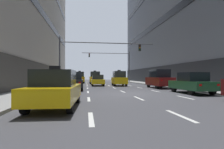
{
  "coord_description": "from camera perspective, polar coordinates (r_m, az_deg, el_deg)",
  "views": [
    {
      "loc": [
        -3.21,
        -13.9,
        1.36
      ],
      "look_at": [
        0.71,
        13.77,
        1.62
      ],
      "focal_mm": 29.29,
      "sensor_mm": 36.0,
      "label": 1
    }
  ],
  "objects": [
    {
      "name": "taxi_driving_3",
      "position": [
        25.92,
        -4.52,
        -1.83
      ],
      "size": [
        1.78,
        4.19,
        1.74
      ],
      "color": "black",
      "rests_on": "ground"
    },
    {
      "name": "lane_stripe_l1_s10",
      "position": [
        45.92,
        -7.88,
        -2.22
      ],
      "size": [
        0.16,
        2.0,
        0.01
      ],
      "primitive_type": "cube",
      "color": "silver",
      "rests_on": "ground"
    },
    {
      "name": "traffic_signal_1",
      "position": [
        41.27,
        0.96,
        4.49
      ],
      "size": [
        10.73,
        0.35,
        6.89
      ],
      "color": "#4C4C51",
      "rests_on": "sidewalk_right"
    },
    {
      "name": "lane_stripe_l3_s8",
      "position": [
        36.46,
        1.82,
        -2.66
      ],
      "size": [
        0.16,
        2.0,
        0.01
      ],
      "primitive_type": "cube",
      "color": "silver",
      "rests_on": "ground"
    },
    {
      "name": "lane_stripe_l2_s2",
      "position": [
        6.85,
        20.51,
        -11.95
      ],
      "size": [
        0.16,
        2.0,
        0.01
      ],
      "primitive_type": "cube",
      "color": "silver",
      "rests_on": "ground"
    },
    {
      "name": "car_driving_1",
      "position": [
        43.37,
        -5.69,
        -0.99
      ],
      "size": [
        1.78,
        4.2,
        2.03
      ],
      "color": "black",
      "rests_on": "ground"
    },
    {
      "name": "sidewalk_left",
      "position": [
        14.65,
        -25.85,
        -5.54
      ],
      "size": [
        3.11,
        80.0,
        0.14
      ],
      "primitive_type": "cube",
      "color": "gray",
      "rests_on": "ground"
    },
    {
      "name": "lane_stripe_l2_s5",
      "position": [
        21.18,
        0.66,
        -4.21
      ],
      "size": [
        0.16,
        2.0,
        0.01
      ],
      "primitive_type": "cube",
      "color": "silver",
      "rests_on": "ground"
    },
    {
      "name": "lane_stripe_l3_s3",
      "position": [
        12.64,
        21.83,
        -6.67
      ],
      "size": [
        0.16,
        2.0,
        0.01
      ],
      "primitive_type": "cube",
      "color": "silver",
      "rests_on": "ground"
    },
    {
      "name": "car_driving_5",
      "position": [
        18.48,
        -12.04,
        -2.1
      ],
      "size": [
        2.04,
        4.66,
        1.73
      ],
      "color": "black",
      "rests_on": "ground"
    },
    {
      "name": "lane_stripe_l1_s5",
      "position": [
        20.94,
        -7.65,
        -4.25
      ],
      "size": [
        0.16,
        2.0,
        0.01
      ],
      "primitive_type": "cube",
      "color": "silver",
      "rests_on": "ground"
    },
    {
      "name": "lane_stripe_l2_s7",
      "position": [
        31.09,
        -2.14,
        -3.03
      ],
      "size": [
        0.16,
        2.0,
        0.01
      ],
      "primitive_type": "cube",
      "color": "silver",
      "rests_on": "ground"
    },
    {
      "name": "lane_stripe_l2_s4",
      "position": [
        16.27,
        3.34,
        -5.32
      ],
      "size": [
        0.16,
        2.0,
        0.01
      ],
      "primitive_type": "cube",
      "color": "silver",
      "rests_on": "ground"
    },
    {
      "name": "lane_stripe_l2_s6",
      "position": [
        26.13,
        -1.01,
        -3.51
      ],
      "size": [
        0.16,
        2.0,
        0.01
      ],
      "primitive_type": "cube",
      "color": "silver",
      "rests_on": "ground"
    },
    {
      "name": "lane_stripe_l3_s6",
      "position": [
        26.68,
        5.52,
        -3.45
      ],
      "size": [
        0.16,
        2.0,
        0.01
      ],
      "primitive_type": "cube",
      "color": "silver",
      "rests_on": "ground"
    },
    {
      "name": "lane_stripe_l1_s3",
      "position": [
        10.98,
        -7.27,
        -7.64
      ],
      "size": [
        0.16,
        2.0,
        0.01
      ],
      "primitive_type": "cube",
      "color": "silver",
      "rests_on": "ground"
    },
    {
      "name": "lane_stripe_l1_s6",
      "position": [
        25.93,
        -7.73,
        -3.53
      ],
      "size": [
        0.16,
        2.0,
        0.01
      ],
      "primitive_type": "cube",
      "color": "silver",
      "rests_on": "ground"
    },
    {
      "name": "ground_plane",
      "position": [
        14.33,
        4.93,
        -5.99
      ],
      "size": [
        120.0,
        120.0,
        0.0
      ],
      "primitive_type": "plane",
      "color": "#424247"
    },
    {
      "name": "lane_stripe_l2_s10",
      "position": [
        46.03,
        -4.07,
        -2.22
      ],
      "size": [
        0.16,
        2.0,
        0.01
      ],
      "primitive_type": "cube",
      "color": "silver",
      "rests_on": "ground"
    },
    {
      "name": "lane_stripe_l3_s7",
      "position": [
        31.55,
        3.38,
        -3.0
      ],
      "size": [
        0.16,
        2.0,
        0.01
      ],
      "primitive_type": "cube",
      "color": "silver",
      "rests_on": "ground"
    },
    {
      "name": "lane_stripe_l3_s10",
      "position": [
        46.34,
        -0.3,
        -2.21
      ],
      "size": [
        0.16,
        2.0,
        0.01
      ],
      "primitive_type": "cube",
      "color": "silver",
      "rests_on": "ground"
    },
    {
      "name": "taxi_driving_6",
      "position": [
        25.87,
        2.21,
        -1.27
      ],
      "size": [
        1.94,
        4.33,
        2.24
      ],
      "color": "black",
      "rests_on": "ground"
    },
    {
      "name": "lane_stripe_l3_s9",
      "position": [
        41.39,
        0.63,
        -2.41
      ],
      "size": [
        0.16,
        2.0,
        0.01
      ],
      "primitive_type": "cube",
      "color": "silver",
      "rests_on": "ground"
    },
    {
      "name": "lane_stripe_l2_s8",
      "position": [
        36.06,
        -2.97,
        -2.69
      ],
      "size": [
        0.16,
        2.0,
        0.01
      ],
      "primitive_type": "cube",
      "color": "silver",
      "rests_on": "ground"
    },
    {
      "name": "taxi_driving_2",
      "position": [
        36.41,
        -10.09,
        -0.93
      ],
      "size": [
        2.05,
        4.63,
        2.41
      ],
      "color": "black",
      "rests_on": "ground"
    },
    {
      "name": "lane_stripe_l1_s4",
      "position": [
        15.96,
        -7.52,
        -5.41
      ],
      "size": [
        0.16,
        2.0,
        0.01
      ],
      "primitive_type": "cube",
      "color": "silver",
      "rests_on": "ground"
    },
    {
      "name": "lane_stripe_l1_s2",
      "position": [
        6.05,
        -6.58,
        -13.5
      ],
      "size": [
        0.16,
        2.0,
        0.01
      ],
      "primitive_type": "cube",
      "color": "silver",
      "rests_on": "ground"
    },
    {
      "name": "car_parked_1",
      "position": [
        15.74,
        23.62,
        -2.46
      ],
      "size": [
        1.95,
        4.48,
        1.66
      ],
      "color": "black",
      "rests_on": "ground"
    },
    {
      "name": "lane_stripe_l1_s8",
      "position": [
        35.92,
        -7.83,
        -2.69
      ],
      "size": [
        0.16,
        2.0,
        0.01
      ],
      "primitive_type": "cube",
      "color": "silver",
      "rests_on": "ground"
    },
    {
      "name": "taxi_driving_4",
      "position": [
        33.74,
        -5.38,
        -0.98
      ],
      "size": [
        1.99,
        4.59,
        2.39
      ],
      "color": "black",
      "rests_on": "ground"
    },
    {
      "name": "traffic_signal_0",
      "position": [
        23.7,
        -6.26,
        7.06
      ],
      "size": [
        12.26,
        0.35,
        6.18
      ],
      "color": "#4C4C51",
      "rests_on": "sidewalk_left"
    },
    {
      "name": "lane_stripe_l3_s5",
      "position": [
        21.86,
        8.61,
        -4.09
      ],
      "size": [
        0.16,
        2.0,
        0.01
      ],
      "primitive_type": "cube",
      "color": "silver",
      "rests_on": "ground"
    },
    {
      "name": "lane_stripe_l3_s4",
      "position": [
        17.14,
        13.43,
        -5.06
      ],
      "size": [
        0.16,
        2.0,
        0.01
      ],
      "primitive_type": "cube",
      "color": "silver",
      "rests_on": "ground"
    },
    {
      "name": "sidewalk_right",
      "position": [
        17.69,
        29.97,
        -4.65
      ],
      "size": [
        3.11,
        80.0,
        0.14
      ],
      "primitive_type": "cube",
      "color": "gray",
      "rests_on": "ground"
    },
    {
      "name": "lane_stripe_l1_s7",
      "position": [
        30.93,
        -7.79,
        -3.04
      ],
      "size": [
        0.16,
        2.0,
        0.01
      ],
      "primitive_type": "cube",
      "color": "silver",
      "rests_on": "ground"
    },
    {
      "name": "lane_stripe_l1_s9",
      "position": [
        40.92,
        -7.86,
        -2.43
      ],
      "size": [
        0.16,
        2.0,
        0.01
      ],
      "primitive_type": "cube",
      "color": "silver",
      "rests_on": "ground"
    },
    {
      "name": "lane_stripe_l2_s9",
      "position": [
        41.04,
        -3.59,
        -2.43
      ],
      "size": [
        0.16,
        2.0,
        0.01
      ],
      "primitive_type": "cube",
      "color": "silver",
      "rests_on": "ground"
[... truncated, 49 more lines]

